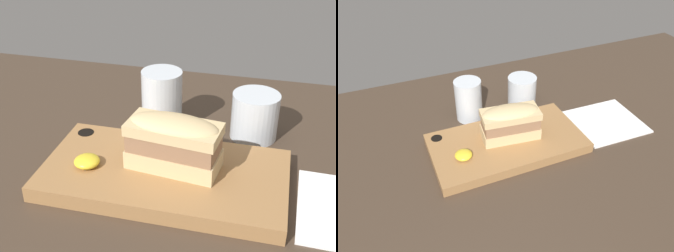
% 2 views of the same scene
% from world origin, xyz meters
% --- Properties ---
extents(dining_table, '(1.95, 0.92, 0.02)m').
position_xyz_m(dining_table, '(0.00, 0.00, 0.01)').
color(dining_table, '#423326').
rests_on(dining_table, ground).
extents(serving_board, '(0.37, 0.20, 0.03)m').
position_xyz_m(serving_board, '(0.05, 0.03, 0.03)').
color(serving_board, '#9E7042').
rests_on(serving_board, dining_table).
extents(sandwich, '(0.14, 0.08, 0.08)m').
position_xyz_m(sandwich, '(0.07, 0.04, 0.09)').
color(sandwich, '#DBBC84').
rests_on(sandwich, serving_board).
extents(mustard_dollop, '(0.04, 0.04, 0.02)m').
position_xyz_m(mustard_dollop, '(-0.06, 0.01, 0.05)').
color(mustard_dollop, yellow).
rests_on(mustard_dollop, serving_board).
extents(water_glass, '(0.07, 0.07, 0.11)m').
position_xyz_m(water_glass, '(0.01, 0.18, 0.07)').
color(water_glass, silver).
rests_on(water_glass, dining_table).
extents(wine_glass, '(0.08, 0.08, 0.08)m').
position_xyz_m(wine_glass, '(0.17, 0.20, 0.06)').
color(wine_glass, silver).
rests_on(wine_glass, dining_table).
extents(napkin, '(0.18, 0.17, 0.00)m').
position_xyz_m(napkin, '(0.34, 0.02, 0.02)').
color(napkin, white).
rests_on(napkin, dining_table).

